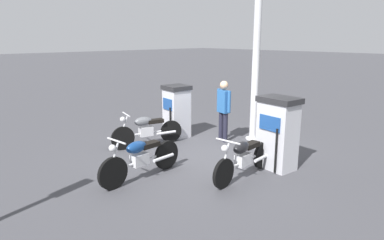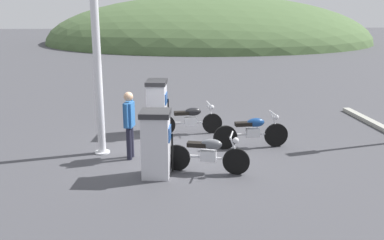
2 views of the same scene
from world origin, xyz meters
TOP-DOWN VIEW (x-y plane):
  - ground_plane at (0.00, 0.00)m, footprint 120.00×120.00m
  - fuel_pump_near at (-0.54, -1.69)m, footprint 0.75×0.74m
  - fuel_pump_far at (-0.54, 1.69)m, footprint 0.70×0.92m
  - motorcycle_near_pump at (0.63, -1.56)m, footprint 1.94×0.76m
  - motorcycle_far_pump at (0.43, 1.54)m, footprint 2.01×0.56m
  - motorcycle_extra at (2.00, 0.13)m, footprint 2.06×0.56m
  - attendant_person at (-1.21, -0.48)m, footprint 0.27×0.58m
  - canopy_support_pole at (-1.98, -0.02)m, footprint 0.40×0.40m

SIDE VIEW (x-z plane):
  - ground_plane at x=0.00m, z-range 0.00..0.00m
  - motorcycle_far_pump at x=0.43m, z-range -0.02..0.92m
  - motorcycle_extra at x=2.00m, z-range -0.02..0.94m
  - motorcycle_near_pump at x=0.63m, z-range -0.01..0.94m
  - fuel_pump_near at x=-0.54m, z-range 0.01..1.53m
  - fuel_pump_far at x=-0.54m, z-range 0.01..1.62m
  - attendant_person at x=-1.21m, z-range 0.13..1.83m
  - canopy_support_pole at x=-1.98m, z-range -0.08..3.86m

